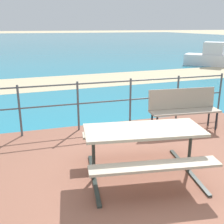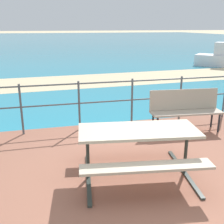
% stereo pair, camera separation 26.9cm
% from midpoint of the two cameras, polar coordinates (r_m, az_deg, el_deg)
% --- Properties ---
extents(ground_plane, '(240.00, 240.00, 0.00)m').
position_cam_midpoint_polar(ground_plane, '(4.22, 8.23, -14.68)').
color(ground_plane, beige).
extents(patio_paving, '(6.40, 5.20, 0.06)m').
position_cam_midpoint_polar(patio_paving, '(4.21, 8.25, -14.33)').
color(patio_paving, '#935B47').
rests_on(patio_paving, ground).
extents(sea_water, '(90.00, 90.00, 0.01)m').
position_cam_midpoint_polar(sea_water, '(43.37, -12.63, 14.02)').
color(sea_water, teal).
rests_on(sea_water, ground).
extents(beach_strip, '(54.08, 5.61, 0.01)m').
position_cam_midpoint_polar(beach_strip, '(11.64, -6.87, 6.24)').
color(beach_strip, beige).
rests_on(beach_strip, ground).
extents(picnic_table, '(1.89, 1.64, 0.74)m').
position_cam_midpoint_polar(picnic_table, '(4.08, 7.27, -5.80)').
color(picnic_table, '#BCAD93').
rests_on(picnic_table, patio_paving).
extents(park_bench, '(1.54, 0.54, 0.88)m').
position_cam_midpoint_polar(park_bench, '(6.10, 16.01, 1.01)').
color(park_bench, tan).
rests_on(park_bench, patio_paving).
extents(railing_fence, '(5.94, 0.04, 1.06)m').
position_cam_midpoint_polar(railing_fence, '(6.02, 0.07, 2.87)').
color(railing_fence, '#4C5156').
rests_on(railing_fence, patio_paving).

